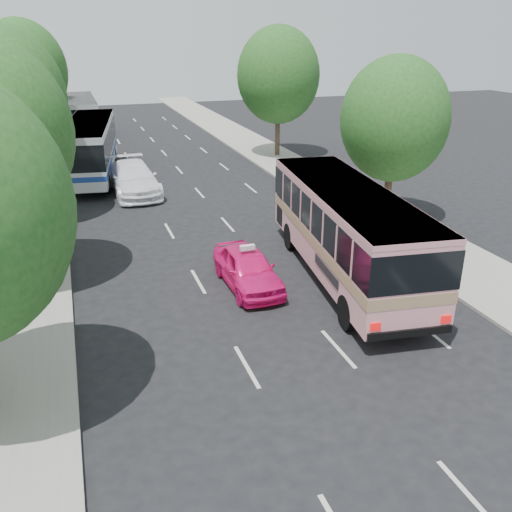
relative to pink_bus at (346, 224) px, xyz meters
name	(u,v)px	position (x,y,z in m)	size (l,w,h in m)	color
ground	(283,323)	(-3.52, -2.57, -2.20)	(120.00, 120.00, 0.00)	black
sidewalk_left	(30,188)	(-12.02, 17.43, -2.12)	(4.00, 90.00, 0.15)	#9E998E
sidewalk_right	(291,167)	(4.98, 17.43, -2.14)	(4.00, 90.00, 0.12)	#9E998E
tree_left_c	(1,95)	(-12.14, 11.37, 3.93)	(6.00, 6.00, 9.35)	#38281E
tree_left_d	(16,90)	(-12.04, 19.37, 3.44)	(5.52, 5.52, 8.60)	#38281E
tree_left_e	(23,67)	(-11.94, 27.37, 4.24)	(6.30, 6.30, 9.82)	#38281E
tree_left_f	(26,67)	(-12.14, 35.37, 3.81)	(5.88, 5.88, 9.16)	#38281E
tree_right_near	(397,115)	(5.26, 5.37, 3.01)	(5.10, 5.10, 7.95)	#38281E
tree_right_far	(280,72)	(5.56, 21.37, 3.93)	(6.00, 6.00, 9.35)	#38281E
pink_bus	(346,224)	(0.00, 0.00, 0.00)	(4.19, 11.32, 3.53)	pink
pink_taxi	(248,268)	(-3.75, 0.43, -1.46)	(1.74, 4.31, 1.47)	#F91579
white_pickup	(134,179)	(-6.15, 14.53, -1.30)	(2.51, 6.18, 1.79)	white
tour_coach_front	(91,144)	(-8.16, 19.41, -0.05)	(4.19, 12.16, 3.57)	silver
tour_coach_rear	(82,113)	(-8.02, 35.89, -0.20)	(2.41, 11.08, 3.31)	silver
taxi_roof_sign	(247,248)	(-3.75, 0.43, -0.64)	(0.55, 0.18, 0.18)	silver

